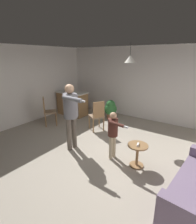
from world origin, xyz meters
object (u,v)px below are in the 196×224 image
object	(u,v)px
dining_chair_by_counter	(97,115)
potted_plant_corner	(111,109)
person_child	(113,130)
dining_chair_near_wall	(48,110)
side_table_by_couch	(137,153)
spare_remote_on_table	(138,145)
kitchen_counter	(72,103)
person_adult	(71,110)

from	to	relation	value
dining_chair_by_counter	potted_plant_corner	size ratio (longest dim) A/B	1.35
person_child	potted_plant_corner	distance (m)	2.78
dining_chair_by_counter	dining_chair_near_wall	size ratio (longest dim) A/B	1.00
side_table_by_couch	person_child	world-z (taller)	person_child
side_table_by_couch	dining_chair_by_counter	distance (m)	2.13
side_table_by_couch	spare_remote_on_table	xyz separation A→B (m)	(0.01, -0.02, 0.21)
dining_chair_by_counter	dining_chair_near_wall	world-z (taller)	same
kitchen_counter	person_adult	size ratio (longest dim) A/B	0.74
person_child	dining_chair_near_wall	xyz separation A→B (m)	(-2.91, 0.53, -0.17)
side_table_by_couch	person_adult	size ratio (longest dim) A/B	0.31
person_child	potted_plant_corner	size ratio (longest dim) A/B	1.55
spare_remote_on_table	person_adult	bearing A→B (deg)	-172.77
person_adult	potted_plant_corner	bearing A→B (deg)	-168.44
person_adult	person_child	bearing A→B (deg)	103.98
person_adult	dining_chair_near_wall	distance (m)	2.02
kitchen_counter	dining_chair_by_counter	xyz separation A→B (m)	(1.82, -0.79, 0.07)
person_child	dining_chair_near_wall	distance (m)	2.96
kitchen_counter	person_adult	bearing A→B (deg)	-47.29
spare_remote_on_table	dining_chair_near_wall	bearing A→B (deg)	171.58
person_child	potted_plant_corner	world-z (taller)	person_child
kitchen_counter	side_table_by_couch	distance (m)	4.09
kitchen_counter	spare_remote_on_table	distance (m)	4.11
dining_chair_by_counter	spare_remote_on_table	world-z (taller)	dining_chair_by_counter
person_child	dining_chair_near_wall	size ratio (longest dim) A/B	1.15
kitchen_counter	potted_plant_corner	size ratio (longest dim) A/B	1.70
side_table_by_couch	dining_chair_near_wall	size ratio (longest dim) A/B	0.52
person_adult	potted_plant_corner	size ratio (longest dim) A/B	2.30
person_child	person_adult	bearing A→B (deg)	-71.25
dining_chair_near_wall	side_table_by_couch	bearing A→B (deg)	30.02
person_adult	potted_plant_corner	distance (m)	2.66
person_adult	spare_remote_on_table	size ratio (longest dim) A/B	13.07
potted_plant_corner	spare_remote_on_table	xyz separation A→B (m)	(2.07, -2.34, 0.13)
dining_chair_by_counter	person_adult	bearing A→B (deg)	-142.89
person_child	spare_remote_on_table	xyz separation A→B (m)	(0.61, 0.01, -0.18)
side_table_by_couch	person_child	size ratio (longest dim) A/B	0.45
side_table_by_couch	dining_chair_near_wall	bearing A→B (deg)	171.91
side_table_by_couch	potted_plant_corner	world-z (taller)	potted_plant_corner
kitchen_counter	person_child	bearing A→B (deg)	-31.96
kitchen_counter	spare_remote_on_table	xyz separation A→B (m)	(3.64, -1.89, 0.06)
person_adult	dining_chair_near_wall	size ratio (longest dim) A/B	1.70
kitchen_counter	side_table_by_couch	size ratio (longest dim) A/B	2.42
person_child	spare_remote_on_table	world-z (taller)	person_child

